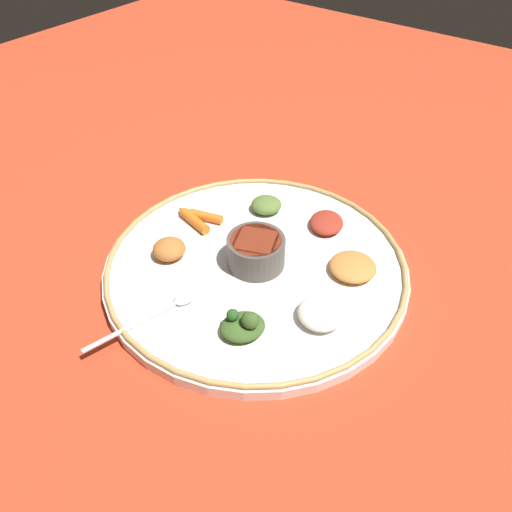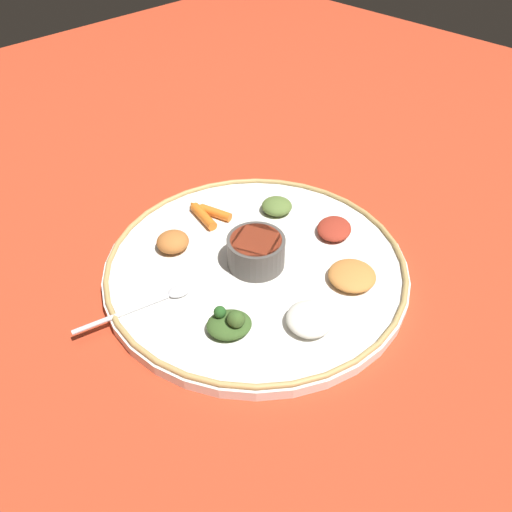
# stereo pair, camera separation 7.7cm
# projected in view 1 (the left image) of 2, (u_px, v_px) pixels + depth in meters

# --- Properties ---
(ground_plane) EXTENTS (2.40, 2.40, 0.00)m
(ground_plane) POSITION_uv_depth(u_px,v_px,m) (256.00, 272.00, 0.80)
(ground_plane) COLOR #B7381E
(platter) EXTENTS (0.46, 0.46, 0.02)m
(platter) POSITION_uv_depth(u_px,v_px,m) (256.00, 267.00, 0.79)
(platter) COLOR white
(platter) RESTS_ON ground_plane
(platter_rim) EXTENTS (0.45, 0.45, 0.01)m
(platter_rim) POSITION_uv_depth(u_px,v_px,m) (256.00, 262.00, 0.78)
(platter_rim) COLOR tan
(platter_rim) RESTS_ON platter
(center_bowl) EXTENTS (0.09, 0.09, 0.05)m
(center_bowl) POSITION_uv_depth(u_px,v_px,m) (256.00, 251.00, 0.77)
(center_bowl) COLOR #4C4742
(center_bowl) RESTS_ON platter
(spoon) EXTENTS (0.06, 0.17, 0.01)m
(spoon) POSITION_uv_depth(u_px,v_px,m) (160.00, 311.00, 0.71)
(spoon) COLOR silver
(spoon) RESTS_ON platter
(greens_pile) EXTENTS (0.08, 0.08, 0.04)m
(greens_pile) POSITION_uv_depth(u_px,v_px,m) (244.00, 325.00, 0.67)
(greens_pile) COLOR #385623
(greens_pile) RESTS_ON platter
(carrot_near_spoon) EXTENTS (0.07, 0.03, 0.02)m
(carrot_near_spoon) POSITION_uv_depth(u_px,v_px,m) (203.00, 216.00, 0.86)
(carrot_near_spoon) COLOR orange
(carrot_near_spoon) RESTS_ON platter
(carrot_outer) EXTENTS (0.08, 0.03, 0.02)m
(carrot_outer) POSITION_uv_depth(u_px,v_px,m) (193.00, 219.00, 0.85)
(carrot_outer) COLOR orange
(carrot_outer) RESTS_ON platter
(mound_chickpea) EXTENTS (0.06, 0.06, 0.03)m
(mound_chickpea) POSITION_uv_depth(u_px,v_px,m) (169.00, 249.00, 0.79)
(mound_chickpea) COLOR #B2662D
(mound_chickpea) RESTS_ON platter
(mound_collards) EXTENTS (0.07, 0.07, 0.02)m
(mound_collards) POSITION_uv_depth(u_px,v_px,m) (266.00, 205.00, 0.88)
(mound_collards) COLOR #567033
(mound_collards) RESTS_ON platter
(mound_beet) EXTENTS (0.08, 0.08, 0.02)m
(mound_beet) POSITION_uv_depth(u_px,v_px,m) (326.00, 223.00, 0.85)
(mound_beet) COLOR maroon
(mound_beet) RESTS_ON platter
(mound_squash) EXTENTS (0.09, 0.09, 0.02)m
(mound_squash) POSITION_uv_depth(u_px,v_px,m) (353.00, 267.00, 0.77)
(mound_squash) COLOR #C67A38
(mound_squash) RESTS_ON platter
(mound_rice_white) EXTENTS (0.09, 0.09, 0.02)m
(mound_rice_white) POSITION_uv_depth(u_px,v_px,m) (321.00, 313.00, 0.69)
(mound_rice_white) COLOR silver
(mound_rice_white) RESTS_ON platter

